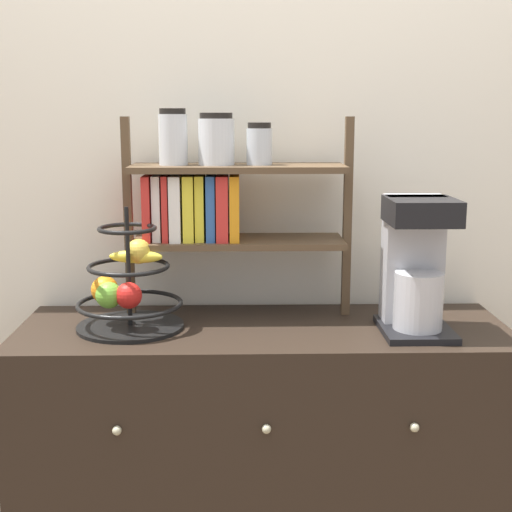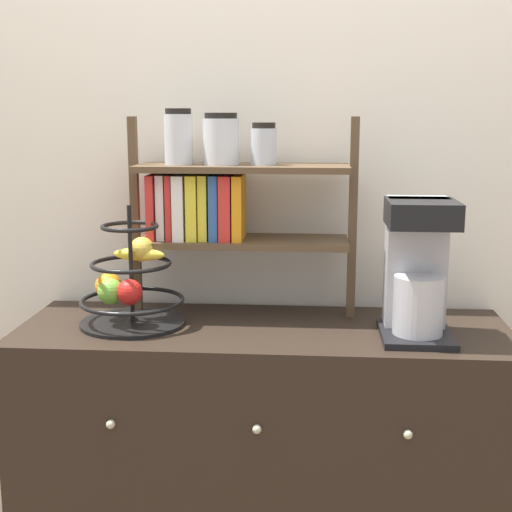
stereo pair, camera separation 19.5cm
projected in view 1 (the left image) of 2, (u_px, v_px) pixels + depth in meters
The scene contains 5 objects.
wall_back at pixel (261, 173), 2.18m from camera, with size 7.00×0.05×2.60m, color silver.
sideboard at pixel (263, 473), 2.08m from camera, with size 1.37×0.48×0.89m.
coffee_maker at pixel (416, 264), 1.93m from camera, with size 0.19×0.23×0.37m.
fruit_stand at pixel (126, 289), 1.96m from camera, with size 0.30×0.30×0.34m.
shelf_hutch at pixel (212, 193), 2.04m from camera, with size 0.66×0.20×0.60m.
Camera 1 is at (-0.07, -1.68, 1.48)m, focal length 50.00 mm.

